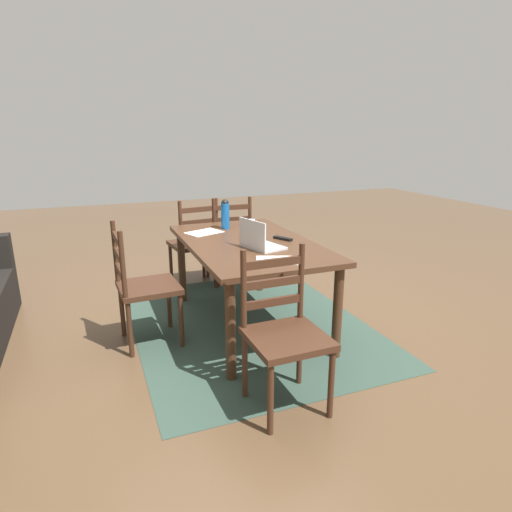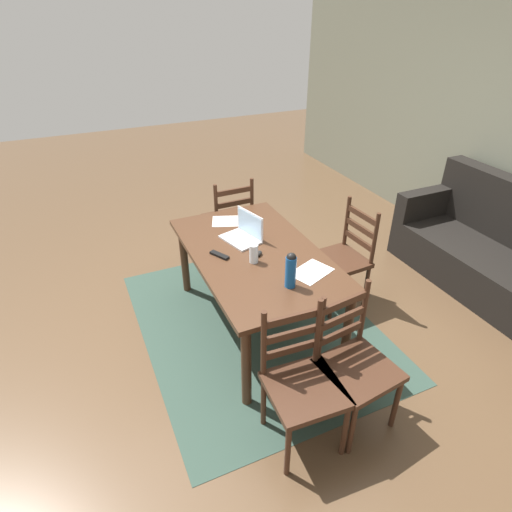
{
  "view_description": "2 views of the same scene",
  "coord_description": "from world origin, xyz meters",
  "px_view_note": "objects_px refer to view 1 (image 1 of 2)",
  "views": [
    {
      "loc": [
        -3.19,
        1.19,
        1.6
      ],
      "look_at": [
        -0.09,
        -0.03,
        0.63
      ],
      "focal_mm": 30.41,
      "sensor_mm": 36.0,
      "label": 1
    },
    {
      "loc": [
        2.64,
        -1.19,
        2.47
      ],
      "look_at": [
        -0.07,
        0.03,
        0.65
      ],
      "focal_mm": 30.04,
      "sensor_mm": 36.0,
      "label": 2
    }
  ],
  "objects_px": {
    "chair_right_near": "(229,241)",
    "water_bottle": "(225,213)",
    "dining_table": "(248,251)",
    "laptop": "(258,241)",
    "computer_mouse": "(247,237)",
    "chair_right_far": "(194,244)",
    "tv_remote": "(283,238)",
    "chair_left_far": "(284,333)",
    "chair_far_head": "(143,287)",
    "drinking_glass": "(251,228)"
  },
  "relations": [
    {
      "from": "water_bottle",
      "to": "drinking_glass",
      "type": "distance_m",
      "value": 0.41
    },
    {
      "from": "chair_right_far",
      "to": "computer_mouse",
      "type": "height_order",
      "value": "chair_right_far"
    },
    {
      "from": "chair_right_far",
      "to": "drinking_glass",
      "type": "xyz_separation_m",
      "value": [
        -0.98,
        -0.26,
        0.35
      ]
    },
    {
      "from": "dining_table",
      "to": "chair_right_near",
      "type": "height_order",
      "value": "chair_right_near"
    },
    {
      "from": "laptop",
      "to": "chair_left_far",
      "type": "bearing_deg",
      "value": 167.79
    },
    {
      "from": "dining_table",
      "to": "chair_left_far",
      "type": "distance_m",
      "value": 1.14
    },
    {
      "from": "dining_table",
      "to": "laptop",
      "type": "bearing_deg",
      "value": 179.02
    },
    {
      "from": "chair_right_far",
      "to": "chair_far_head",
      "type": "height_order",
      "value": "same"
    },
    {
      "from": "chair_right_far",
      "to": "chair_left_far",
      "type": "xyz_separation_m",
      "value": [
        -2.22,
        0.01,
        0.0
      ]
    },
    {
      "from": "chair_right_near",
      "to": "water_bottle",
      "type": "bearing_deg",
      "value": 159.71
    },
    {
      "from": "chair_right_near",
      "to": "computer_mouse",
      "type": "distance_m",
      "value": 1.11
    },
    {
      "from": "chair_left_far",
      "to": "chair_far_head",
      "type": "bearing_deg",
      "value": 30.75
    },
    {
      "from": "chair_right_far",
      "to": "chair_right_near",
      "type": "distance_m",
      "value": 0.38
    },
    {
      "from": "dining_table",
      "to": "chair_right_near",
      "type": "relative_size",
      "value": 1.73
    },
    {
      "from": "chair_far_head",
      "to": "computer_mouse",
      "type": "relative_size",
      "value": 9.5
    },
    {
      "from": "drinking_glass",
      "to": "chair_left_far",
      "type": "bearing_deg",
      "value": 167.81
    },
    {
      "from": "chair_right_far",
      "to": "tv_remote",
      "type": "xyz_separation_m",
      "value": [
        -1.17,
        -0.47,
        0.28
      ]
    },
    {
      "from": "chair_far_head",
      "to": "computer_mouse",
      "type": "bearing_deg",
      "value": -86.12
    },
    {
      "from": "chair_right_far",
      "to": "laptop",
      "type": "xyz_separation_m",
      "value": [
        -1.35,
        -0.18,
        0.33
      ]
    },
    {
      "from": "dining_table",
      "to": "tv_remote",
      "type": "height_order",
      "value": "tv_remote"
    },
    {
      "from": "chair_left_far",
      "to": "water_bottle",
      "type": "bearing_deg",
      "value": -5.82
    },
    {
      "from": "chair_far_head",
      "to": "computer_mouse",
      "type": "xyz_separation_m",
      "value": [
        0.06,
        -0.87,
        0.29
      ]
    },
    {
      "from": "dining_table",
      "to": "chair_far_head",
      "type": "xyz_separation_m",
      "value": [
        -0.0,
        0.85,
        -0.19
      ]
    },
    {
      "from": "dining_table",
      "to": "chair_far_head",
      "type": "height_order",
      "value": "chair_far_head"
    },
    {
      "from": "chair_right_far",
      "to": "water_bottle",
      "type": "distance_m",
      "value": 0.74
    },
    {
      "from": "dining_table",
      "to": "water_bottle",
      "type": "xyz_separation_m",
      "value": [
        0.52,
        0.03,
        0.22
      ]
    },
    {
      "from": "chair_right_far",
      "to": "chair_left_far",
      "type": "relative_size",
      "value": 1.0
    },
    {
      "from": "chair_left_far",
      "to": "drinking_glass",
      "type": "distance_m",
      "value": 1.32
    },
    {
      "from": "water_bottle",
      "to": "chair_left_far",
      "type": "bearing_deg",
      "value": 174.18
    },
    {
      "from": "chair_far_head",
      "to": "chair_left_far",
      "type": "bearing_deg",
      "value": -149.25
    },
    {
      "from": "chair_far_head",
      "to": "chair_left_far",
      "type": "distance_m",
      "value": 1.29
    },
    {
      "from": "chair_right_near",
      "to": "laptop",
      "type": "xyz_separation_m",
      "value": [
        -1.35,
        0.19,
        0.33
      ]
    },
    {
      "from": "chair_right_far",
      "to": "tv_remote",
      "type": "distance_m",
      "value": 1.29
    },
    {
      "from": "computer_mouse",
      "to": "chair_right_far",
      "type": "bearing_deg",
      "value": -14.7
    },
    {
      "from": "laptop",
      "to": "water_bottle",
      "type": "relative_size",
      "value": 1.37
    },
    {
      "from": "water_bottle",
      "to": "tv_remote",
      "type": "height_order",
      "value": "water_bottle"
    },
    {
      "from": "laptop",
      "to": "dining_table",
      "type": "bearing_deg",
      "value": -0.98
    },
    {
      "from": "water_bottle",
      "to": "drinking_glass",
      "type": "bearing_deg",
      "value": -165.49
    },
    {
      "from": "dining_table",
      "to": "laptop",
      "type": "xyz_separation_m",
      "value": [
        -0.23,
        0.0,
        0.14
      ]
    },
    {
      "from": "chair_left_far",
      "to": "laptop",
      "type": "relative_size",
      "value": 2.58
    },
    {
      "from": "dining_table",
      "to": "tv_remote",
      "type": "relative_size",
      "value": 9.68
    },
    {
      "from": "chair_right_far",
      "to": "chair_left_far",
      "type": "distance_m",
      "value": 2.22
    },
    {
      "from": "laptop",
      "to": "water_bottle",
      "type": "bearing_deg",
      "value": 1.79
    },
    {
      "from": "computer_mouse",
      "to": "laptop",
      "type": "bearing_deg",
      "value": 150.78
    },
    {
      "from": "chair_right_far",
      "to": "dining_table",
      "type": "bearing_deg",
      "value": -170.41
    },
    {
      "from": "dining_table",
      "to": "chair_left_far",
      "type": "xyz_separation_m",
      "value": [
        -1.11,
        0.19,
        -0.19
      ]
    },
    {
      "from": "chair_right_near",
      "to": "laptop",
      "type": "bearing_deg",
      "value": 171.77
    },
    {
      "from": "dining_table",
      "to": "chair_right_near",
      "type": "bearing_deg",
      "value": -9.73
    },
    {
      "from": "chair_far_head",
      "to": "chair_right_far",
      "type": "bearing_deg",
      "value": -30.87
    },
    {
      "from": "tv_remote",
      "to": "chair_right_far",
      "type": "bearing_deg",
      "value": -96.15
    }
  ]
}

